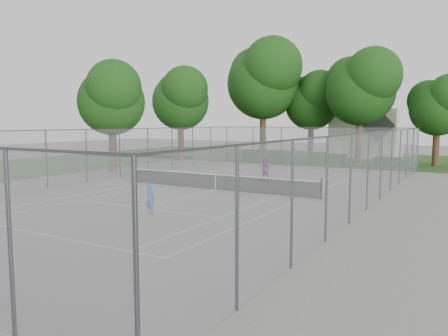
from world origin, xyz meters
The scene contains 17 objects.
ground centered at (0.00, 0.00, 0.00)m, with size 120.00×120.00×0.00m, color slate.
grass_far centered at (0.00, 26.00, 0.00)m, with size 60.00×20.00×0.00m, color #1E4614.
court_markings centered at (0.00, 0.00, 0.01)m, with size 11.03×23.83×0.01m.
tennis_net centered at (0.00, 0.00, 0.51)m, with size 12.87×0.10×1.10m.
perimeter_fence centered at (0.00, 0.00, 1.81)m, with size 18.08×34.08×3.52m.
tree_far_left centered at (-6.78, 21.06, 8.75)m, with size 8.85×8.08×12.72m.
tree_far_midleft centered at (-2.30, 23.61, 6.43)m, with size 6.52×5.95×9.37m.
tree_far_midright centered at (3.34, 21.32, 7.48)m, with size 7.58×6.92×10.89m.
tree_far_right centered at (10.03, 22.00, 5.62)m, with size 5.70×5.20×8.19m.
tree_side_back centered at (-12.94, 14.53, 6.51)m, with size 6.59×6.02×9.48m.
tree_side_front centered at (-12.08, 4.00, 6.01)m, with size 6.09×5.56×8.76m.
hedge_left centered at (-5.19, 18.13, 0.57)m, with size 4.56×1.37×1.14m, color #164114.
hedge_mid centered at (1.21, 18.40, 0.52)m, with size 3.30×0.94×1.04m, color #164114.
hedge_right centered at (6.91, 18.59, 0.46)m, with size 3.08×1.13×0.92m, color #164114.
house centered at (2.16, 29.52, 3.61)m, with size 7.21×5.59×8.97m.
girl_player centered at (1.09, -7.22, 0.66)m, with size 0.48×0.32×1.33m, color #3056B6.
woman_player centered at (1.05, 4.72, 0.86)m, with size 0.84×0.65×1.73m, color #822B81.
Camera 1 is at (13.24, -21.72, 3.96)m, focal length 35.00 mm.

